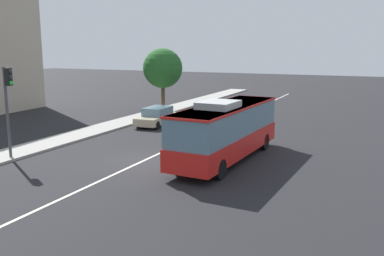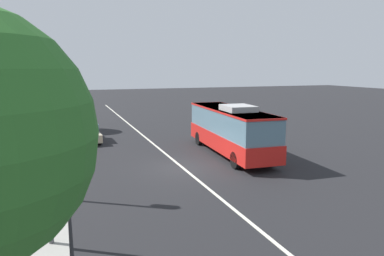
% 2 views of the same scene
% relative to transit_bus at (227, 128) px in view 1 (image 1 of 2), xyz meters
% --- Properties ---
extents(ground_plane, '(160.00, 160.00, 0.00)m').
position_rel_transit_bus_xyz_m(ground_plane, '(-2.04, 4.13, -1.81)').
color(ground_plane, black).
extents(sidewalk_kerb, '(80.00, 2.51, 0.14)m').
position_rel_transit_bus_xyz_m(sidewalk_kerb, '(-2.04, 11.89, -1.74)').
color(sidewalk_kerb, '#9E9B93').
rests_on(sidewalk_kerb, ground_plane).
extents(lane_centre_line, '(76.00, 0.16, 0.01)m').
position_rel_transit_bus_xyz_m(lane_centre_line, '(-2.04, 4.13, -1.80)').
color(lane_centre_line, silver).
rests_on(lane_centre_line, ground_plane).
extents(transit_bus, '(10.12, 3.02, 3.46)m').
position_rel_transit_bus_xyz_m(transit_bus, '(0.00, 0.00, 0.00)').
color(transit_bus, red).
rests_on(transit_bus, ground_plane).
extents(sedan_beige, '(4.58, 2.01, 1.46)m').
position_rel_transit_bus_xyz_m(sedan_beige, '(7.87, 8.88, -1.09)').
color(sedan_beige, '#C6B793').
rests_on(sedan_beige, ground_plane).
extents(traffic_light_mid_block, '(0.35, 0.62, 5.20)m').
position_rel_transit_bus_xyz_m(traffic_light_mid_block, '(-4.88, 11.02, 1.75)').
color(traffic_light_mid_block, '#47474C').
rests_on(traffic_light_mid_block, ground_plane).
extents(street_tree_kerbside_centre, '(3.81, 3.81, 6.15)m').
position_rel_transit_bus_xyz_m(street_tree_kerbside_centre, '(14.45, 11.86, 2.42)').
color(street_tree_kerbside_centre, '#4C3823').
rests_on(street_tree_kerbside_centre, ground_plane).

